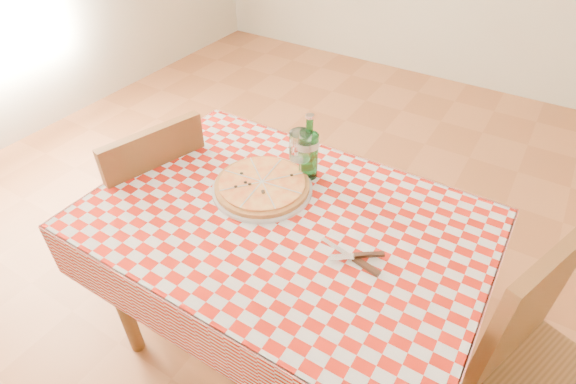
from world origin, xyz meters
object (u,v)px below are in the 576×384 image
Objects in this scene: pizza_plate at (262,185)px; chair_far at (155,199)px; chair_near at (542,363)px; wine_glass at (300,157)px; dining_table at (284,239)px; water_bottle at (309,147)px.

chair_far is at bearing -173.80° from pizza_plate.
chair_near is 4.61× the size of wine_glass.
chair_far reaches higher than pizza_plate.
chair_far reaches higher than dining_table.
dining_table is at bearing -30.69° from pizza_plate.
chair_near is (0.85, 0.08, -0.14)m from dining_table.
dining_table is 0.29m from wine_glass.
water_bottle reaches higher than dining_table.
wine_glass is at bearing -147.53° from chair_far.
dining_table is 4.73× the size of water_bottle.
wine_glass reaches higher than pizza_plate.
water_bottle reaches higher than chair_near.
water_bottle is at bearing -170.01° from chair_near.
chair_near is at bearing 5.36° from dining_table.
chair_near is 1.01× the size of chair_far.
dining_table is 1.32× the size of chair_far.
wine_glass is at bearing -111.14° from water_bottle.
wine_glass is (-0.01, -0.04, -0.03)m from water_bottle.
chair_far is 0.75m from water_bottle.
chair_near reaches higher than dining_table.
dining_table is at bearing -154.40° from chair_near.
chair_near is 1.52m from chair_far.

